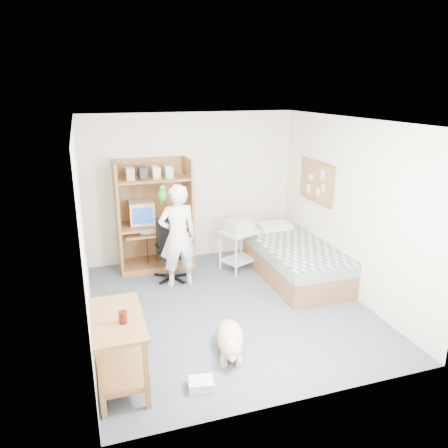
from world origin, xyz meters
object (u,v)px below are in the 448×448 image
Objects in this scene: person at (178,236)px; side_desk at (119,340)px; bed at (294,260)px; computer_hutch at (154,219)px; dog at (230,339)px; printer_cart at (239,244)px; office_chair at (171,257)px.

side_desk is at bearing 59.78° from person.
person reaches higher than bed.
bed is 2.02× the size of side_desk.
bed is 1.88m from person.
computer_hutch is 2.86m from dog.
side_desk is (-2.85, -1.82, 0.21)m from bed.
person reaches higher than side_desk.
person is at bearing 63.17° from side_desk.
computer_hutch is 0.87m from person.
printer_cart reaches higher than bed.
dog is at bearing -134.75° from bed.
printer_cart is (-0.72, 0.57, 0.15)m from bed.
printer_cart is at bearing 83.82° from dog.
side_desk is 2.60m from office_chair.
printer_cart reaches higher than dog.
computer_hutch is 1.91× the size of office_chair.
office_chair is 0.54m from person.
computer_hutch reaches higher than office_chair.
printer_cart is (2.13, 2.38, -0.05)m from side_desk.
office_chair is at bearing 67.22° from side_desk.
computer_hutch reaches higher than dog.
person is (0.05, -0.30, 0.45)m from office_chair.
office_chair is at bearing -83.41° from person.
dog is (0.38, -2.76, -0.66)m from computer_hutch.
dog is (1.23, 0.18, -0.34)m from side_desk.
side_desk is at bearing -116.18° from office_chair.
dog is (0.22, -2.21, -0.18)m from office_chair.
computer_hutch is 1.15× the size of person.
side_desk is (-0.85, -2.94, -0.33)m from computer_hutch.
office_chair is at bearing 162.51° from bed.
office_chair reaches higher than side_desk.
computer_hutch reaches higher than side_desk.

